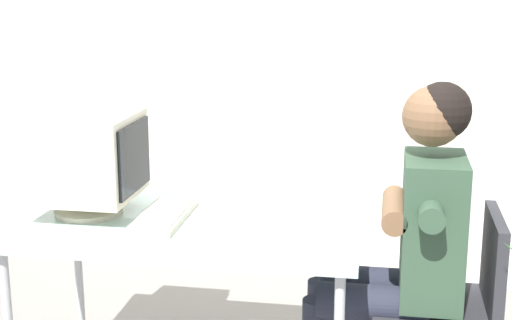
# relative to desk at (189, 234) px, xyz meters

# --- Properties ---
(wall_back) EXTENTS (8.00, 0.10, 3.00)m
(wall_back) POSITION_rel_desk_xyz_m (0.30, 1.40, 0.80)
(wall_back) COLOR silver
(wall_back) RESTS_ON ground_plane
(desk) EXTENTS (1.32, 0.77, 0.75)m
(desk) POSITION_rel_desk_xyz_m (0.00, 0.00, 0.00)
(desk) COLOR #B7B7BC
(desk) RESTS_ON ground_plane
(crt_monitor) EXTENTS (0.39, 0.39, 0.40)m
(crt_monitor) POSITION_rel_desk_xyz_m (-0.41, 0.02, 0.28)
(crt_monitor) COLOR beige
(crt_monitor) RESTS_ON desk
(keyboard) EXTENTS (0.17, 0.43, 0.03)m
(keyboard) POSITION_rel_desk_xyz_m (-0.10, 0.00, 0.07)
(keyboard) COLOR beige
(keyboard) RESTS_ON desk
(office_chair) EXTENTS (0.45, 0.45, 0.82)m
(office_chair) POSITION_rel_desk_xyz_m (0.99, 0.03, -0.21)
(office_chair) COLOR #4C4C51
(office_chair) RESTS_ON ground_plane
(person_seated) EXTENTS (0.70, 0.55, 1.30)m
(person_seated) POSITION_rel_desk_xyz_m (0.81, 0.03, 0.03)
(person_seated) COLOR #334C38
(person_seated) RESTS_ON ground_plane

